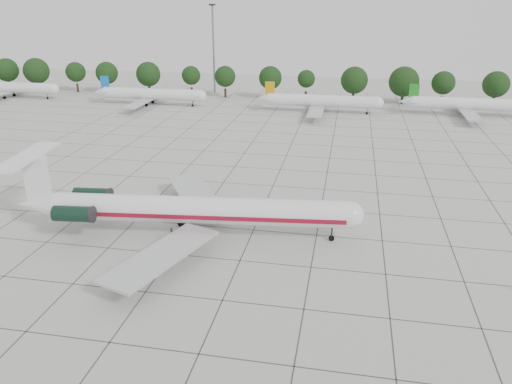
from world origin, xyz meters
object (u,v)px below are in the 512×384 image
bg_airliner_b (152,94)px  floodlight_mast (213,44)px  bg_airliner_a (10,88)px  bg_airliner_c (322,101)px  main_airliner (181,209)px  bg_airliner_d (469,104)px

bg_airliner_b → floodlight_mast: 26.86m
floodlight_mast → bg_airliner_a: bearing=-161.0°
bg_airliner_b → bg_airliner_c: size_ratio=1.00×
bg_airliner_c → bg_airliner_a: bearing=178.1°
bg_airliner_a → bg_airliner_b: size_ratio=1.00×
main_airliner → floodlight_mast: (-21.56, 95.12, 10.74)m
main_airliner → bg_airliner_c: (12.32, 72.97, -0.63)m
bg_airliner_a → bg_airliner_b: bearing=-2.8°
main_airliner → floodlight_mast: bearing=96.6°
bg_airliner_b → bg_airliner_d: bearing=1.6°
main_airliner → bg_airliner_a: main_airliner is taller
main_airliner → bg_airliner_c: bearing=74.2°
floodlight_mast → main_airliner: bearing=-77.2°
floodlight_mast → bg_airliner_d: bearing=-15.3°
bg_airliner_d → main_airliner: bearing=-122.3°
bg_airliner_d → bg_airliner_c: bearing=-175.1°
bg_airliner_b → bg_airliner_d: same height
floodlight_mast → bg_airliner_b: bearing=-118.9°
main_airliner → bg_airliner_d: bearing=51.5°
bg_airliner_b → bg_airliner_d: 81.43m
floodlight_mast → bg_airliner_c: bearing=-33.2°
bg_airliner_a → bg_airliner_d: same height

